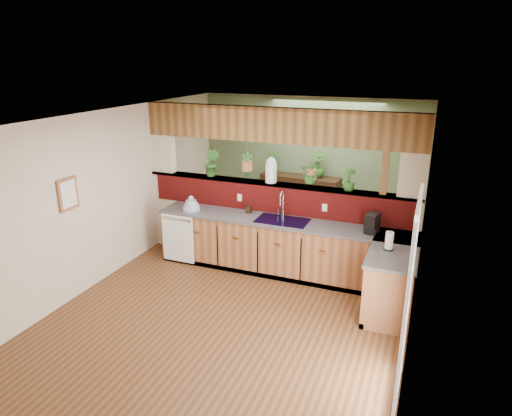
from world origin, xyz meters
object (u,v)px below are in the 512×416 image
at_px(soap_dispenser, 249,208).
at_px(paper_towel, 389,241).
at_px(shelving_console, 299,201).
at_px(dish_stack, 191,206).
at_px(glass_jar, 271,170).
at_px(coffee_maker, 372,224).
at_px(faucet, 282,203).

bearing_deg(soap_dispenser, paper_towel, -16.78).
distance_m(paper_towel, shelving_console, 3.54).
xyz_separation_m(dish_stack, glass_jar, (1.24, 0.45, 0.62)).
height_order(coffee_maker, shelving_console, coffee_maker).
distance_m(faucet, coffee_maker, 1.45).
bearing_deg(paper_towel, soap_dispenser, 163.22).
relative_size(soap_dispenser, shelving_console, 0.11).
bearing_deg(faucet, paper_towel, -22.52).
bearing_deg(glass_jar, shelving_console, 91.41).
distance_m(dish_stack, paper_towel, 3.29).
bearing_deg(glass_jar, coffee_maker, -12.68).
bearing_deg(paper_towel, shelving_console, 125.89).
xyz_separation_m(faucet, coffee_maker, (1.44, -0.17, -0.10)).
relative_size(dish_stack, coffee_maker, 0.97).
bearing_deg(glass_jar, faucet, -38.78).
xyz_separation_m(coffee_maker, shelving_console, (-1.76, 2.28, -0.54)).
height_order(dish_stack, coffee_maker, coffee_maker).
height_order(dish_stack, paper_towel, paper_towel).
height_order(faucet, soap_dispenser, faucet).
bearing_deg(coffee_maker, glass_jar, -178.81).
xyz_separation_m(faucet, paper_towel, (1.74, -0.72, -0.11)).
relative_size(coffee_maker, shelving_console, 0.18).
bearing_deg(soap_dispenser, coffee_maker, -4.07).
distance_m(soap_dispenser, coffee_maker, 2.01).
distance_m(faucet, shelving_console, 2.23).
relative_size(faucet, shelving_console, 0.27).
xyz_separation_m(soap_dispenser, shelving_console, (0.25, 2.14, -0.49)).
height_order(soap_dispenser, paper_towel, paper_towel).
distance_m(dish_stack, shelving_console, 2.68).
relative_size(soap_dispenser, paper_towel, 0.64).
xyz_separation_m(glass_jar, shelving_console, (-0.05, 1.90, -1.10)).
xyz_separation_m(faucet, glass_jar, (-0.27, 0.22, 0.46)).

